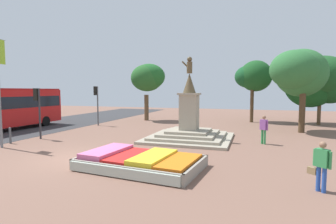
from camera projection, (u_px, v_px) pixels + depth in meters
name	position (u px, v px, depth m)	size (l,w,h in m)	color
ground_plane	(74.00, 158.00, 12.34)	(71.86, 71.86, 0.00)	brown
flower_planter	(139.00, 161.00, 10.82)	(5.19, 3.50, 0.63)	#38281C
statue_monument	(189.00, 127.00, 17.15)	(5.40, 5.40, 5.36)	#A09681
traffic_light_mid_block	(38.00, 103.00, 17.18)	(0.42, 0.31, 3.34)	#2D2D33
traffic_light_far_corner	(97.00, 98.00, 23.82)	(0.41, 0.29, 3.57)	#4C5156
pedestrian_with_handbag	(321.00, 164.00, 8.21)	(0.60, 0.54, 1.61)	#264CA5
pedestrian_near_planter	(264.00, 127.00, 15.59)	(0.47, 0.41, 1.73)	#338C4C
kerb_bollard_mid_b	(10.00, 135.00, 15.80)	(0.14, 0.14, 0.99)	#4C5156
park_tree_far_left	(148.00, 78.00, 27.66)	(3.64, 3.42, 6.01)	brown
park_tree_behind_statue	(253.00, 76.00, 26.64)	(3.70, 3.36, 6.23)	#4C3823
park_tree_far_right	(320.00, 80.00, 24.51)	(6.12, 4.78, 6.40)	brown
park_tree_street_side	(298.00, 72.00, 20.02)	(4.30, 4.61, 6.39)	#4C3823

